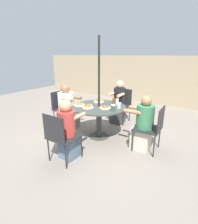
% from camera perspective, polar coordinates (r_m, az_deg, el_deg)
% --- Properties ---
extents(ground_plane, '(12.00, 12.00, 0.00)m').
position_cam_1_polar(ground_plane, '(4.01, -0.00, -7.95)').
color(ground_plane, gray).
extents(back_fence, '(10.00, 0.06, 1.73)m').
position_cam_1_polar(back_fence, '(6.82, 16.35, 9.98)').
color(back_fence, tan).
rests_on(back_fence, ground).
extents(patio_table, '(1.16, 1.16, 0.71)m').
position_cam_1_polar(patio_table, '(3.78, -0.00, -0.01)').
color(patio_table, '#383D38').
rests_on(patio_table, ground).
extents(umbrella_pole, '(0.05, 0.05, 2.12)m').
position_cam_1_polar(umbrella_pole, '(3.66, -0.00, 7.08)').
color(umbrella_pole, black).
rests_on(umbrella_pole, ground).
extents(patio_chair_north, '(0.49, 0.49, 0.88)m').
position_cam_1_polar(patio_chair_north, '(3.39, 17.09, -4.46)').
color(patio_chair_north, '#232326').
rests_on(patio_chair_north, ground).
extents(diner_north, '(0.54, 0.35, 1.07)m').
position_cam_1_polar(diner_north, '(3.44, 14.15, -4.19)').
color(diner_north, beige).
rests_on(diner_north, ground).
extents(patio_chair_east, '(0.48, 0.48, 0.88)m').
position_cam_1_polar(patio_chair_east, '(4.79, 7.41, 2.86)').
color(patio_chair_east, '#232326').
rests_on(patio_chair_east, ground).
extents(diner_east, '(0.32, 0.50, 1.14)m').
position_cam_1_polar(diner_east, '(4.63, 6.49, 2.67)').
color(diner_east, '#3D3D42').
rests_on(diner_east, ground).
extents(patio_chair_south, '(0.50, 0.50, 0.88)m').
position_cam_1_polar(patio_chair_south, '(4.56, -11.89, 1.81)').
color(patio_chair_south, '#232326').
rests_on(patio_chair_south, ground).
extents(diner_south, '(0.57, 0.41, 1.08)m').
position_cam_1_polar(diner_south, '(4.43, -10.26, 1.08)').
color(diner_south, gray).
rests_on(diner_south, ground).
extents(patio_chair_west, '(0.47, 0.47, 0.88)m').
position_cam_1_polar(patio_chair_west, '(2.98, -12.51, -7.34)').
color(patio_chair_west, '#232326').
rests_on(patio_chair_west, ground).
extents(diner_west, '(0.31, 0.50, 1.08)m').
position_cam_1_polar(diner_west, '(3.09, -10.14, -6.22)').
color(diner_west, slate).
rests_on(diner_west, ground).
extents(pancake_plate_a, '(0.23, 0.23, 0.07)m').
position_cam_1_polar(pancake_plate_a, '(3.83, -6.48, 2.49)').
color(pancake_plate_a, silver).
rests_on(pancake_plate_a, patio_table).
extents(pancake_plate_b, '(0.23, 0.23, 0.07)m').
position_cam_1_polar(pancake_plate_b, '(3.64, -3.67, 1.80)').
color(pancake_plate_b, silver).
rests_on(pancake_plate_b, patio_table).
extents(pancake_plate_c, '(0.23, 0.23, 0.05)m').
position_cam_1_polar(pancake_plate_c, '(3.61, 2.02, 1.48)').
color(pancake_plate_c, silver).
rests_on(pancake_plate_c, patio_table).
extents(pancake_plate_d, '(0.23, 0.23, 0.06)m').
position_cam_1_polar(pancake_plate_d, '(4.08, -0.07, 3.59)').
color(pancake_plate_d, silver).
rests_on(pancake_plate_d, patio_table).
extents(syrup_bottle, '(0.09, 0.07, 0.14)m').
position_cam_1_polar(syrup_bottle, '(4.02, 4.87, 3.78)').
color(syrup_bottle, brown).
rests_on(syrup_bottle, patio_table).
extents(coffee_cup, '(0.09, 0.09, 0.11)m').
position_cam_1_polar(coffee_cup, '(3.45, 4.58, 1.38)').
color(coffee_cup, '#33513D').
rests_on(coffee_cup, patio_table).
extents(drinking_glass_a, '(0.07, 0.07, 0.13)m').
position_cam_1_polar(drinking_glass_a, '(3.87, 5.97, 3.33)').
color(drinking_glass_a, silver).
rests_on(drinking_glass_a, patio_table).
extents(drinking_glass_b, '(0.07, 0.07, 0.12)m').
position_cam_1_polar(drinking_glass_b, '(3.63, 6.57, 2.17)').
color(drinking_glass_b, silver).
rests_on(drinking_glass_b, patio_table).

